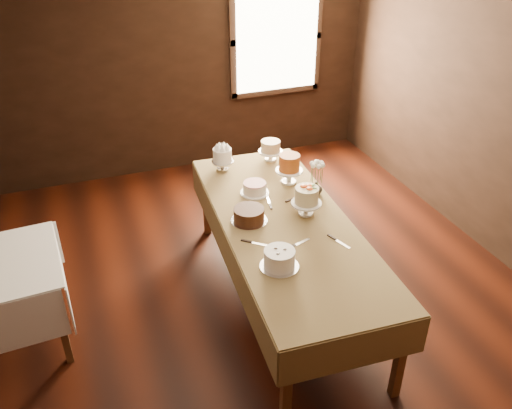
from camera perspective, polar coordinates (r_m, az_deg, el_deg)
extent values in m
cube|color=black|center=(4.92, 0.82, -10.67)|extent=(5.00, 6.00, 0.01)
cube|color=black|center=(6.82, -8.47, 14.77)|extent=(5.00, 0.02, 2.80)
cube|color=#FFEABF|center=(7.09, 2.28, 17.36)|extent=(1.10, 0.05, 1.30)
cube|color=#4B2B16|center=(3.78, 3.28, -18.92)|extent=(0.07, 0.07, 0.77)
cube|color=#4B2B16|center=(5.66, -5.39, 0.24)|extent=(0.07, 0.07, 0.77)
cube|color=#4B2B16|center=(4.07, 15.27, -15.60)|extent=(0.07, 0.07, 0.77)
cube|color=#4B2B16|center=(5.86, 2.90, 1.50)|extent=(0.07, 0.07, 0.77)
cube|color=#4B2B16|center=(4.50, 3.19, -2.17)|extent=(1.15, 2.72, 0.04)
cube|color=olive|center=(4.49, 3.20, -1.89)|extent=(1.22, 2.78, 0.01)
cube|color=#4B2B16|center=(4.43, -20.18, -12.19)|extent=(0.06, 0.06, 0.75)
cube|color=#4B2B16|center=(5.04, -21.14, -6.52)|extent=(0.06, 0.06, 0.75)
cylinder|color=silver|center=(5.29, -3.60, 4.29)|extent=(0.22, 0.22, 0.11)
cylinder|color=white|center=(5.24, -3.65, 5.45)|extent=(0.26, 0.26, 0.13)
cylinder|color=white|center=(5.48, 1.57, 5.36)|extent=(0.25, 0.25, 0.12)
cylinder|color=tan|center=(5.43, 1.59, 6.43)|extent=(0.27, 0.27, 0.11)
cylinder|color=white|center=(4.88, -0.14, 1.28)|extent=(0.27, 0.27, 0.01)
cylinder|color=white|center=(4.86, -0.14, 1.79)|extent=(0.27, 0.27, 0.09)
cylinder|color=white|center=(5.04, 3.56, 3.12)|extent=(0.26, 0.26, 0.15)
cylinder|color=#AB4F18|center=(4.98, 3.62, 4.65)|extent=(0.26, 0.26, 0.15)
cylinder|color=silver|center=(4.48, -0.76, -1.75)|extent=(0.31, 0.31, 0.01)
cylinder|color=#3D1C0C|center=(4.44, -0.76, -1.08)|extent=(0.30, 0.30, 0.11)
cylinder|color=white|center=(4.57, 5.41, -0.34)|extent=(0.26, 0.26, 0.13)
cylinder|color=beige|center=(4.50, 5.49, 1.13)|extent=(0.28, 0.28, 0.14)
cylinder|color=silver|center=(3.97, 2.52, -6.68)|extent=(0.30, 0.30, 0.01)
cylinder|color=white|center=(3.92, 2.54, -5.82)|extent=(0.31, 0.31, 0.14)
cube|color=silver|center=(4.24, 5.01, -4.02)|extent=(0.24, 0.09, 0.01)
cube|color=silver|center=(4.25, 9.33, -4.22)|extent=(0.10, 0.24, 0.01)
cube|color=silver|center=(4.78, 1.33, 0.51)|extent=(0.07, 0.24, 0.01)
cube|color=silver|center=(4.84, 4.69, 0.86)|extent=(0.24, 0.09, 0.01)
cube|color=silver|center=(4.20, 0.49, -4.30)|extent=(0.20, 0.17, 0.01)
imported|color=#2D2823|center=(4.87, 6.46, 1.76)|extent=(0.16, 0.16, 0.12)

